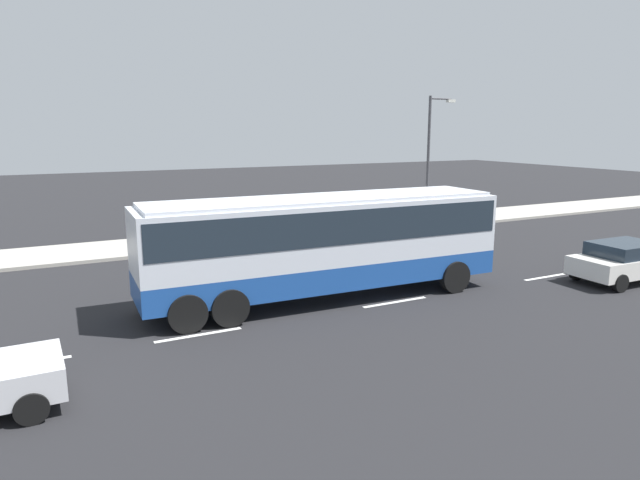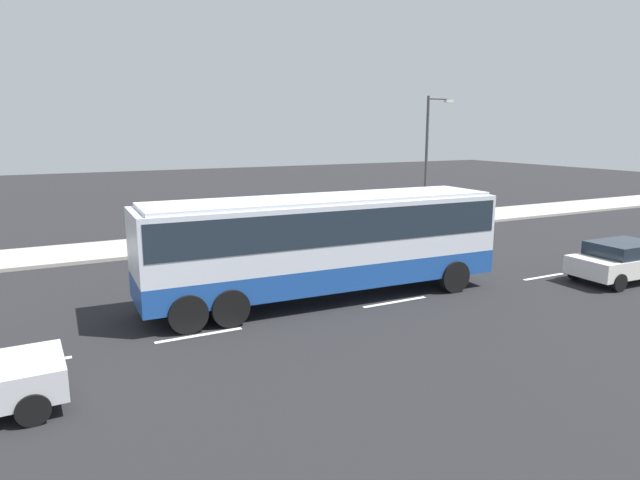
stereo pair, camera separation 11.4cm
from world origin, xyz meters
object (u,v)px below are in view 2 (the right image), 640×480
pedestrian_at_crossing (393,208)px  pedestrian_near_curb (265,217)px  coach_bus (324,236)px  car_white_minivan (625,260)px  street_lamp (429,152)px

pedestrian_at_crossing → pedestrian_near_curb: bearing=55.1°
coach_bus → car_white_minivan: coach_bus is taller
car_white_minivan → street_lamp: bearing=87.8°
coach_bus → car_white_minivan: 11.40m
car_white_minivan → pedestrian_at_crossing: pedestrian_at_crossing is taller
car_white_minivan → street_lamp: street_lamp is taller
pedestrian_at_crossing → street_lamp: 3.71m
pedestrian_at_crossing → street_lamp: size_ratio=0.23×
coach_bus → pedestrian_at_crossing: (9.87, 10.39, -1.00)m
car_white_minivan → pedestrian_at_crossing: (-1.01, 13.50, 0.32)m
pedestrian_near_curb → street_lamp: size_ratio=0.24×
coach_bus → pedestrian_near_curb: size_ratio=7.12×
car_white_minivan → pedestrian_at_crossing: size_ratio=2.64×
pedestrian_near_curb → street_lamp: bearing=-15.7°
car_white_minivan → pedestrian_near_curb: size_ratio=2.58×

